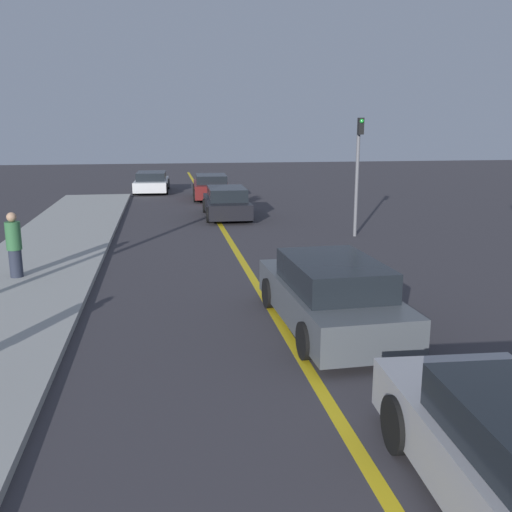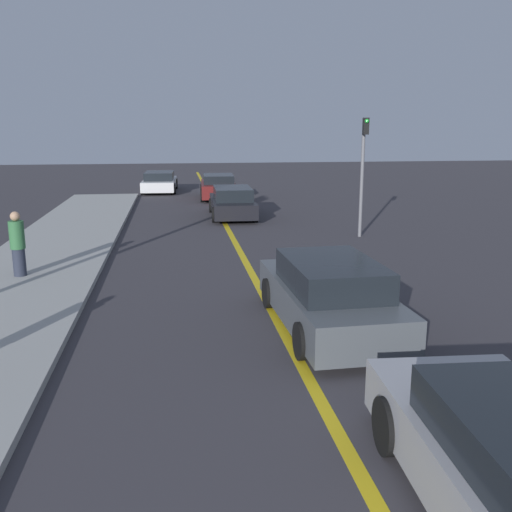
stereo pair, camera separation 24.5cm
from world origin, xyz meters
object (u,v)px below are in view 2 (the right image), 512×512
car_parked_left_lot (218,187)px  car_far_distant (232,203)px  car_oncoming_far (160,182)px  traffic_light (363,165)px  car_ahead_center (329,295)px  pedestrian_mid_group (18,244)px

car_parked_left_lot → car_far_distant: bearing=-86.6°
car_oncoming_far → traffic_light: bearing=-62.0°
car_ahead_center → traffic_light: bearing=66.1°
car_oncoming_far → pedestrian_mid_group: (-3.03, -19.65, 0.36)m
car_parked_left_lot → traffic_light: bearing=-67.9°
car_ahead_center → car_parked_left_lot: bearing=89.5°
pedestrian_mid_group → car_far_distant: bearing=56.5°
pedestrian_mid_group → car_ahead_center: bearing=-33.4°
car_oncoming_far → car_parked_left_lot: bearing=-47.5°
car_ahead_center → car_oncoming_far: car_ahead_center is taller
car_parked_left_lot → pedestrian_mid_group: pedestrian_mid_group is taller
car_far_distant → traffic_light: traffic_light is taller
car_oncoming_far → car_ahead_center: bearing=-78.8°
car_oncoming_far → traffic_light: size_ratio=1.16×
car_ahead_center → car_parked_left_lot: size_ratio=1.06×
car_parked_left_lot → traffic_light: size_ratio=1.07×
car_parked_left_lot → car_oncoming_far: car_parked_left_lot is taller
car_ahead_center → car_oncoming_far: bearing=96.7°
car_ahead_center → car_parked_left_lot: car_ahead_center is taller
traffic_light → car_parked_left_lot: bearing=109.6°
car_ahead_center → pedestrian_mid_group: (-6.70, 4.42, 0.28)m
car_parked_left_lot → pedestrian_mid_group: (-6.19, -15.87, 0.31)m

